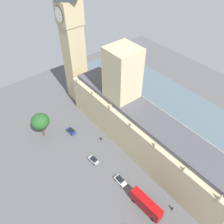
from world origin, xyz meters
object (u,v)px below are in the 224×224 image
object	(u,v)px
car_white_under_trees	(120,181)
double_decker_bus_far_end	(146,204)
parliament_building	(140,125)
clock_tower	(72,37)
car_silver_trailing	(94,160)
pedestrian_leading	(173,208)
street_lamp_slot_10	(40,122)
car_blue_opposite_hall	(71,131)
pedestrian_kerbside	(101,139)
plane_tree_midblock	(40,121)

from	to	relation	value
car_white_under_trees	double_decker_bus_far_end	bearing A→B (deg)	89.88
parliament_building	car_white_under_trees	distance (m)	19.94
car_white_under_trees	double_decker_bus_far_end	world-z (taller)	double_decker_bus_far_end
clock_tower	car_silver_trailing	bearing A→B (deg)	64.91
clock_tower	pedestrian_leading	distance (m)	69.16
car_white_under_trees	double_decker_bus_far_end	xyz separation A→B (m)	(-0.21, 11.22, 1.75)
car_white_under_trees	street_lamp_slot_10	size ratio (longest dim) A/B	0.68
car_blue_opposite_hall	pedestrian_kerbside	size ratio (longest dim) A/B	2.63
double_decker_bus_far_end	street_lamp_slot_10	size ratio (longest dim) A/B	1.61
car_blue_opposite_hall	pedestrian_leading	distance (m)	45.53
clock_tower	double_decker_bus_far_end	world-z (taller)	clock_tower
car_white_under_trees	double_decker_bus_far_end	size ratio (longest dim) A/B	0.42
car_silver_trailing	car_white_under_trees	bearing A→B (deg)	-86.01
clock_tower	car_white_under_trees	world-z (taller)	clock_tower
parliament_building	street_lamp_slot_10	size ratio (longest dim) A/B	10.39
double_decker_bus_far_end	pedestrian_kerbside	world-z (taller)	double_decker_bus_far_end
parliament_building	clock_tower	world-z (taller)	clock_tower
parliament_building	pedestrian_leading	xyz separation A→B (m)	(9.68, 24.80, -8.90)
car_white_under_trees	pedestrian_kerbside	bearing A→B (deg)	-109.18
car_blue_opposite_hall	double_decker_bus_far_end	xyz separation A→B (m)	(-1.19, 39.73, 1.75)
parliament_building	car_silver_trailing	world-z (taller)	parliament_building
parliament_building	car_silver_trailing	xyz separation A→B (m)	(17.89, -3.52, -8.78)
car_white_under_trees	pedestrian_leading	world-z (taller)	car_white_under_trees
car_blue_opposite_hall	plane_tree_midblock	bearing A→B (deg)	143.37
pedestrian_kerbside	plane_tree_midblock	bearing A→B (deg)	-67.10
parliament_building	car_white_under_trees	size ratio (longest dim) A/B	15.39
car_white_under_trees	street_lamp_slot_10	bearing A→B (deg)	-77.29
double_decker_bus_far_end	plane_tree_midblock	size ratio (longest dim) A/B	1.01
pedestrian_leading	pedestrian_kerbside	xyz separation A→B (m)	(0.29, -34.54, -0.03)
double_decker_bus_far_end	clock_tower	bearing A→B (deg)	-107.16
pedestrian_leading	street_lamp_slot_10	distance (m)	55.60
car_blue_opposite_hall	plane_tree_midblock	distance (m)	12.42
parliament_building	car_white_under_trees	bearing A→B (deg)	27.78
double_decker_bus_far_end	street_lamp_slot_10	world-z (taller)	street_lamp_slot_10
car_silver_trailing	pedestrian_kerbside	xyz separation A→B (m)	(-7.92, -6.21, -0.14)
car_blue_opposite_hall	double_decker_bus_far_end	world-z (taller)	double_decker_bus_far_end
double_decker_bus_far_end	plane_tree_midblock	bearing A→B (deg)	-80.88
car_white_under_trees	pedestrian_kerbside	distance (m)	19.01
street_lamp_slot_10	pedestrian_kerbside	bearing A→B (deg)	128.60
car_silver_trailing	street_lamp_slot_10	size ratio (longest dim) A/B	0.64
pedestrian_leading	pedestrian_kerbside	world-z (taller)	pedestrian_leading
plane_tree_midblock	parliament_building	bearing A→B (deg)	135.41
parliament_building	plane_tree_midblock	world-z (taller)	parliament_building
parliament_building	double_decker_bus_far_end	distance (m)	26.00
double_decker_bus_far_end	pedestrian_kerbside	bearing A→B (deg)	-104.54
car_blue_opposite_hall	parliament_building	bearing A→B (deg)	-56.44
car_blue_opposite_hall	clock_tower	bearing A→B (deg)	43.50
parliament_building	street_lamp_slot_10	xyz separation A→B (m)	(24.97, -28.53, -5.08)
clock_tower	pedestrian_kerbside	xyz separation A→B (m)	(8.19, 28.21, -28.02)
car_silver_trailing	street_lamp_slot_10	distance (m)	26.25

